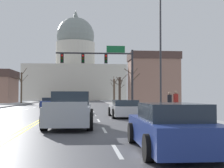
{
  "coord_description": "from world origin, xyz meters",
  "views": [
    {
      "loc": [
        2.59,
        -16.99,
        1.52
      ],
      "look_at": [
        6.39,
        24.56,
        3.03
      ],
      "focal_mm": 50.19,
      "sensor_mm": 36.0,
      "label": 1
    }
  ],
  "objects_px": {
    "street_lamp_right": "(157,42)",
    "pedestrian_00": "(176,102)",
    "signal_gantry": "(105,63)",
    "pedestrian_01": "(170,102)",
    "sedan_near_00": "(73,106)",
    "sedan_near_03": "(170,128)",
    "sedan_near_01": "(125,109)",
    "sedan_oncoming_00": "(49,103)",
    "sedan_oncoming_01": "(54,102)",
    "pickup_truck_near_02": "(70,111)",
    "sedan_oncoming_02": "(60,100)"
  },
  "relations": [
    {
      "from": "street_lamp_right",
      "to": "pedestrian_00",
      "type": "bearing_deg",
      "value": -55.92
    },
    {
      "from": "signal_gantry",
      "to": "pedestrian_01",
      "type": "xyz_separation_m",
      "value": [
        4.28,
        -8.87,
        -3.74
      ]
    },
    {
      "from": "sedan_near_00",
      "to": "sedan_near_03",
      "type": "xyz_separation_m",
      "value": [
        3.25,
        -19.31,
        0.03
      ]
    },
    {
      "from": "signal_gantry",
      "to": "pedestrian_01",
      "type": "relative_size",
      "value": 4.82
    },
    {
      "from": "sedan_near_01",
      "to": "sedan_oncoming_00",
      "type": "bearing_deg",
      "value": 112.05
    },
    {
      "from": "pedestrian_01",
      "to": "sedan_oncoming_01",
      "type": "bearing_deg",
      "value": 112.27
    },
    {
      "from": "sedan_oncoming_00",
      "to": "sedan_oncoming_01",
      "type": "bearing_deg",
      "value": 91.9
    },
    {
      "from": "sedan_near_00",
      "to": "pedestrian_00",
      "type": "height_order",
      "value": "pedestrian_00"
    },
    {
      "from": "pickup_truck_near_02",
      "to": "sedan_oncoming_00",
      "type": "xyz_separation_m",
      "value": [
        -3.53,
        23.58,
        -0.17
      ]
    },
    {
      "from": "sedan_oncoming_02",
      "to": "pedestrian_00",
      "type": "relative_size",
      "value": 2.66
    },
    {
      "from": "sedan_near_01",
      "to": "pedestrian_01",
      "type": "height_order",
      "value": "pedestrian_01"
    },
    {
      "from": "pickup_truck_near_02",
      "to": "pedestrian_00",
      "type": "bearing_deg",
      "value": 38.83
    },
    {
      "from": "sedan_near_03",
      "to": "sedan_near_01",
      "type": "bearing_deg",
      "value": 87.95
    },
    {
      "from": "pickup_truck_near_02",
      "to": "pedestrian_00",
      "type": "distance_m",
      "value": 8.92
    },
    {
      "from": "pickup_truck_near_02",
      "to": "pedestrian_00",
      "type": "height_order",
      "value": "pedestrian_00"
    },
    {
      "from": "signal_gantry",
      "to": "pickup_truck_near_02",
      "type": "bearing_deg",
      "value": -99.58
    },
    {
      "from": "signal_gantry",
      "to": "sedan_near_01",
      "type": "bearing_deg",
      "value": -86.05
    },
    {
      "from": "street_lamp_right",
      "to": "sedan_oncoming_02",
      "type": "xyz_separation_m",
      "value": [
        -9.69,
        36.08,
        -4.82
      ]
    },
    {
      "from": "sedan_oncoming_00",
      "to": "pedestrian_01",
      "type": "relative_size",
      "value": 2.64
    },
    {
      "from": "street_lamp_right",
      "to": "sedan_oncoming_02",
      "type": "bearing_deg",
      "value": 105.03
    },
    {
      "from": "sedan_near_01",
      "to": "pedestrian_00",
      "type": "distance_m",
      "value": 3.56
    },
    {
      "from": "sedan_near_03",
      "to": "pedestrian_00",
      "type": "height_order",
      "value": "pedestrian_00"
    },
    {
      "from": "signal_gantry",
      "to": "sedan_near_00",
      "type": "bearing_deg",
      "value": -126.52
    },
    {
      "from": "street_lamp_right",
      "to": "sedan_oncoming_00",
      "type": "height_order",
      "value": "street_lamp_right"
    },
    {
      "from": "sedan_near_00",
      "to": "pedestrian_01",
      "type": "height_order",
      "value": "pedestrian_01"
    },
    {
      "from": "sedan_near_03",
      "to": "sedan_oncoming_01",
      "type": "bearing_deg",
      "value": 99.49
    },
    {
      "from": "pickup_truck_near_02",
      "to": "sedan_near_03",
      "type": "height_order",
      "value": "pickup_truck_near_02"
    },
    {
      "from": "signal_gantry",
      "to": "sedan_near_03",
      "type": "xyz_separation_m",
      "value": [
        0.23,
        -23.39,
        -4.18
      ]
    },
    {
      "from": "signal_gantry",
      "to": "sedan_near_00",
      "type": "xyz_separation_m",
      "value": [
        -3.02,
        -4.08,
        -4.21
      ]
    },
    {
      "from": "street_lamp_right",
      "to": "sedan_near_00",
      "type": "relative_size",
      "value": 1.9
    },
    {
      "from": "street_lamp_right",
      "to": "sedan_oncoming_01",
      "type": "distance_m",
      "value": 29.44
    },
    {
      "from": "sedan_near_01",
      "to": "sedan_oncoming_02",
      "type": "relative_size",
      "value": 1.03
    },
    {
      "from": "sedan_oncoming_01",
      "to": "sedan_oncoming_02",
      "type": "bearing_deg",
      "value": 88.88
    },
    {
      "from": "sedan_oncoming_02",
      "to": "pedestrian_01",
      "type": "xyz_separation_m",
      "value": [
        10.77,
        -35.5,
        0.48
      ]
    },
    {
      "from": "signal_gantry",
      "to": "sedan_near_01",
      "type": "distance_m",
      "value": 11.07
    },
    {
      "from": "sedan_near_00",
      "to": "sedan_oncoming_00",
      "type": "height_order",
      "value": "sedan_oncoming_00"
    },
    {
      "from": "sedan_near_00",
      "to": "sedan_near_01",
      "type": "xyz_separation_m",
      "value": [
        3.73,
        -6.13,
        -0.01
      ]
    },
    {
      "from": "pedestrian_01",
      "to": "pickup_truck_near_02",
      "type": "bearing_deg",
      "value": -132.9
    },
    {
      "from": "street_lamp_right",
      "to": "pedestrian_01",
      "type": "distance_m",
      "value": 4.51
    },
    {
      "from": "sedan_near_01",
      "to": "sedan_oncoming_02",
      "type": "distance_m",
      "value": 37.53
    },
    {
      "from": "street_lamp_right",
      "to": "pickup_truck_near_02",
      "type": "distance_m",
      "value": 10.32
    },
    {
      "from": "sedan_near_03",
      "to": "pedestrian_01",
      "type": "relative_size",
      "value": 2.81
    },
    {
      "from": "sedan_oncoming_02",
      "to": "pickup_truck_near_02",
      "type": "bearing_deg",
      "value": -85.08
    },
    {
      "from": "sedan_oncoming_01",
      "to": "pedestrian_01",
      "type": "xyz_separation_m",
      "value": [
        10.95,
        -26.73,
        0.5
      ]
    },
    {
      "from": "sedan_oncoming_02",
      "to": "pedestrian_00",
      "type": "bearing_deg",
      "value": -74.14
    },
    {
      "from": "sedan_oncoming_01",
      "to": "sedan_oncoming_02",
      "type": "relative_size",
      "value": 1.04
    },
    {
      "from": "street_lamp_right",
      "to": "pickup_truck_near_02",
      "type": "xyz_separation_m",
      "value": [
        -5.98,
        -7.02,
        -4.63
      ]
    },
    {
      "from": "pedestrian_00",
      "to": "pedestrian_01",
      "type": "xyz_separation_m",
      "value": [
        0.12,
        2.01,
        -0.03
      ]
    },
    {
      "from": "sedan_near_03",
      "to": "sedan_oncoming_01",
      "type": "xyz_separation_m",
      "value": [
        -6.9,
        41.24,
        -0.06
      ]
    },
    {
      "from": "pickup_truck_near_02",
      "to": "sedan_oncoming_00",
      "type": "height_order",
      "value": "pickup_truck_near_02"
    }
  ]
}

